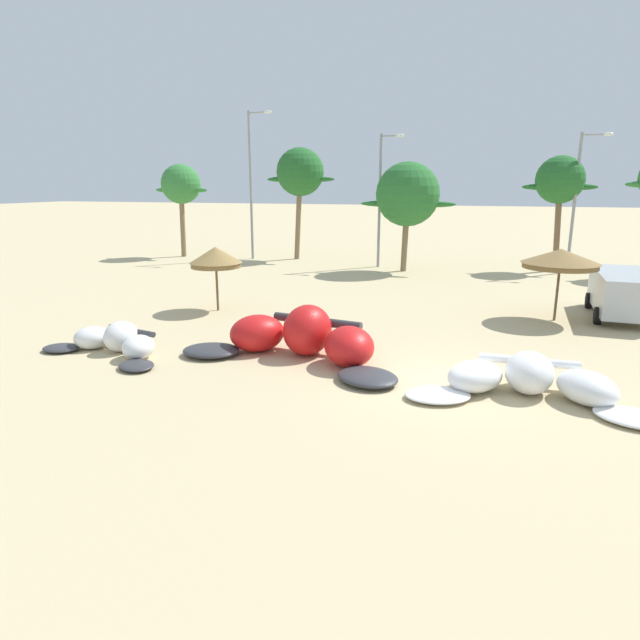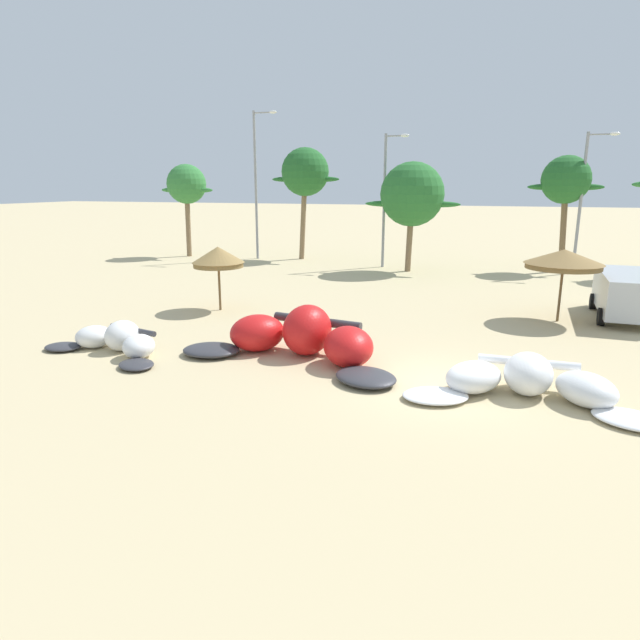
{
  "view_description": "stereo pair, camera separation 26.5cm",
  "coord_description": "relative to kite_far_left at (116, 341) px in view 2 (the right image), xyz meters",
  "views": [
    {
      "loc": [
        1.17,
        -14.23,
        5.26
      ],
      "look_at": [
        -3.94,
        2.0,
        1.0
      ],
      "focal_mm": 30.46,
      "sensor_mm": 36.0,
      "label": 1
    },
    {
      "loc": [
        1.43,
        -14.15,
        5.26
      ],
      "look_at": [
        -3.94,
        2.0,
        1.0
      ],
      "focal_mm": 30.46,
      "sensor_mm": 36.0,
      "label": 2
    }
  ],
  "objects": [
    {
      "name": "lamppost_west",
      "position": [
        -5.15,
        22.26,
        5.25
      ],
      "size": [
        1.81,
        0.24,
        10.17
      ],
      "color": "gray",
      "rests_on": "ground"
    },
    {
      "name": "palm_leftmost",
      "position": [
        -10.67,
        21.9,
        4.81
      ],
      "size": [
        4.27,
        2.84,
        6.71
      ],
      "color": "#7F6647",
      "rests_on": "ground"
    },
    {
      "name": "kite_far_left",
      "position": [
        0.0,
        0.0,
        0.0
      ],
      "size": [
        4.83,
        2.8,
        1.0
      ],
      "color": "#333338",
      "rests_on": "ground"
    },
    {
      "name": "kite_left_of_center",
      "position": [
        12.42,
        0.1,
        0.03
      ],
      "size": [
        6.34,
        2.94,
        1.07
      ],
      "color": "white",
      "rests_on": "ground"
    },
    {
      "name": "beach_umbrella_near_van",
      "position": [
        0.22,
        6.49,
        1.91
      ],
      "size": [
        2.21,
        2.21,
        2.73
      ],
      "color": "brown",
      "rests_on": "ground"
    },
    {
      "name": "ground_plane",
      "position": [
        10.06,
        0.35,
        -0.38
      ],
      "size": [
        260.0,
        260.0,
        0.0
      ],
      "primitive_type": "plane",
      "color": "#C6B284"
    },
    {
      "name": "parked_van",
      "position": [
        16.38,
        10.3,
        0.71
      ],
      "size": [
        2.29,
        4.92,
        1.84
      ],
      "color": "#B2B7BC",
      "rests_on": "ground"
    },
    {
      "name": "palm_left",
      "position": [
        -1.87,
        23.11,
        5.65
      ],
      "size": [
        5.0,
        3.33,
        7.78
      ],
      "color": "#7F6647",
      "rests_on": "ground"
    },
    {
      "name": "beach_umbrella_middle",
      "position": [
        13.85,
        8.93,
        2.09
      ],
      "size": [
        2.95,
        2.95,
        2.84
      ],
      "color": "brown",
      "rests_on": "ground"
    },
    {
      "name": "palm_center_left",
      "position": [
        14.93,
        22.78,
        5.06
      ],
      "size": [
        4.3,
        2.87,
        6.98
      ],
      "color": "brown",
      "rests_on": "ground"
    },
    {
      "name": "palm_left_of_gap",
      "position": [
        6.2,
        19.78,
        4.27
      ],
      "size": [
        5.78,
        3.85,
        6.61
      ],
      "color": "#7F6647",
      "rests_on": "ground"
    },
    {
      "name": "lamppost_west_center",
      "position": [
        4.34,
        21.1,
        4.28
      ],
      "size": [
        1.54,
        0.24,
        8.33
      ],
      "color": "gray",
      "rests_on": "ground"
    },
    {
      "name": "kite_left",
      "position": [
        5.83,
        1.36,
        0.23
      ],
      "size": [
        7.42,
        4.03,
        1.6
      ],
      "color": "#333338",
      "rests_on": "ground"
    },
    {
      "name": "lamppost_east_center",
      "position": [
        15.94,
        22.15,
        4.24
      ],
      "size": [
        1.74,
        0.24,
        8.19
      ],
      "color": "gray",
      "rests_on": "ground"
    }
  ]
}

